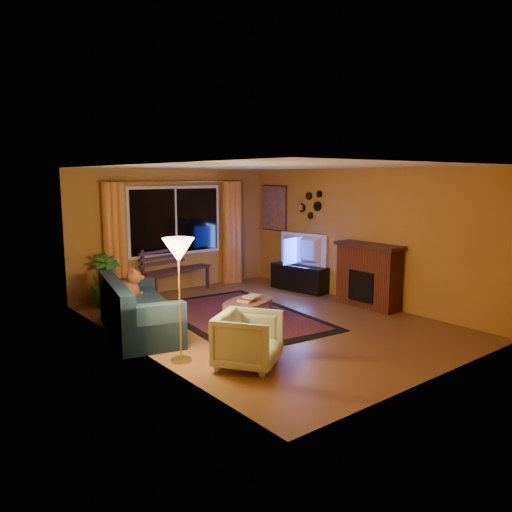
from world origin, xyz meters
TOP-DOWN VIEW (x-y plane):
  - floor at (0.00, 0.00)m, footprint 4.50×6.00m
  - ceiling at (0.00, 0.00)m, footprint 4.50×6.00m
  - wall_back at (0.00, 3.01)m, footprint 4.50×0.02m
  - wall_left at (-2.26, 0.00)m, footprint 0.02×6.00m
  - wall_right at (2.26, 0.00)m, footprint 0.02×6.00m
  - window at (0.00, 2.94)m, footprint 2.00×0.02m
  - curtain_rod at (0.00, 2.90)m, footprint 3.20×0.03m
  - curtain_left at (-1.35, 2.88)m, footprint 0.36×0.36m
  - curtain_right at (1.35, 2.88)m, footprint 0.36×0.36m
  - bench at (-0.12, 2.75)m, footprint 1.64×0.81m
  - potted_plant at (-1.68, 2.55)m, footprint 0.66×0.66m
  - sofa at (-1.90, 0.74)m, footprint 1.33×2.20m
  - dog at (-1.85, 1.20)m, footprint 0.44×0.52m
  - armchair at (-1.43, -1.35)m, footprint 0.99×0.98m
  - floor_lamp at (-2.00, -0.67)m, footprint 0.30×0.30m
  - rug at (-0.19, 0.54)m, footprint 2.39×3.45m
  - coffee_table at (-0.36, 0.06)m, footprint 1.39×1.39m
  - tv_console at (2.00, 1.35)m, footprint 0.59×1.31m
  - television at (2.00, 1.35)m, footprint 0.37×1.15m
  - fireplace at (2.05, -0.40)m, footprint 0.40×1.20m
  - mirror_cluster at (2.21, 1.30)m, footprint 0.06×0.60m
  - painting at (2.22, 2.45)m, footprint 0.04×0.76m

SIDE VIEW (x-z plane):
  - floor at x=0.00m, z-range -0.02..0.00m
  - rug at x=-0.19m, z-range 0.00..0.02m
  - coffee_table at x=-0.36m, z-range 0.00..0.40m
  - bench at x=-0.12m, z-range 0.00..0.47m
  - tv_console at x=2.00m, z-range 0.00..0.53m
  - armchair at x=-1.43m, z-range 0.00..0.75m
  - sofa at x=-1.90m, z-range 0.00..0.83m
  - potted_plant at x=-1.68m, z-range 0.00..0.96m
  - fireplace at x=2.05m, z-range 0.00..1.10m
  - dog at x=-1.85m, z-range 0.41..0.90m
  - floor_lamp at x=-2.00m, z-range 0.00..1.60m
  - television at x=2.00m, z-range 0.53..1.18m
  - curtain_left at x=-1.35m, z-range 0.00..2.24m
  - curtain_right at x=1.35m, z-range 0.00..2.24m
  - wall_back at x=0.00m, z-range 0.00..2.50m
  - wall_left at x=-2.26m, z-range 0.00..2.50m
  - wall_right at x=2.26m, z-range 0.00..2.50m
  - window at x=0.00m, z-range 0.80..2.10m
  - painting at x=2.22m, z-range 1.17..2.13m
  - mirror_cluster at x=2.21m, z-range 1.52..2.08m
  - curtain_rod at x=0.00m, z-range 2.23..2.27m
  - ceiling at x=0.00m, z-range 2.50..2.52m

